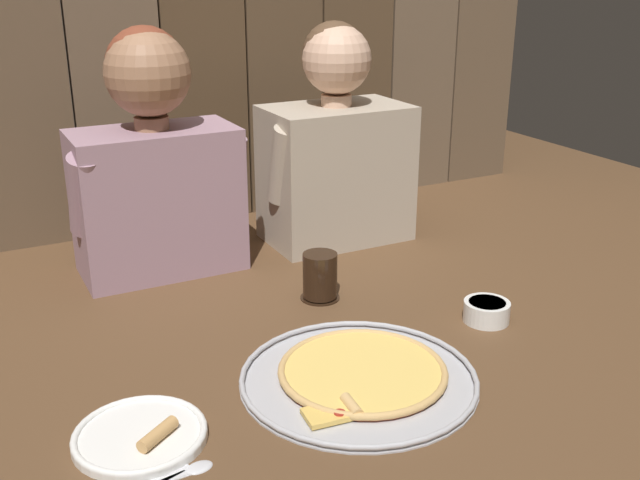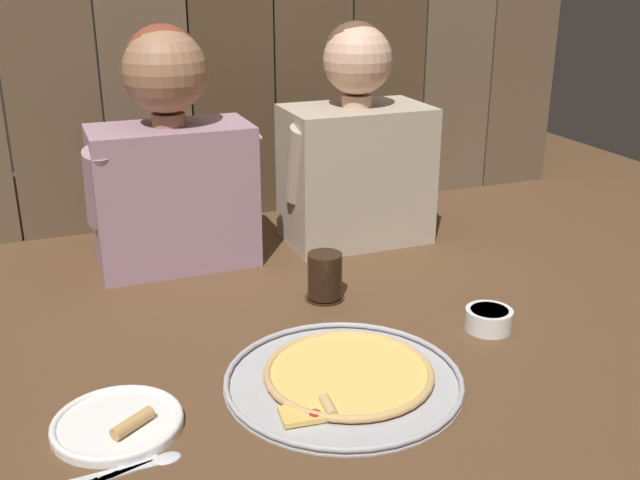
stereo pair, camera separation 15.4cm
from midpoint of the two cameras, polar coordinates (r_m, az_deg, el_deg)
name	(u,v)px [view 1 (the left image)]	position (r m, az deg, el deg)	size (l,w,h in m)	color
ground_plane	(353,335)	(1.54, -0.36, -7.36)	(3.20, 3.20, 0.00)	brown
pizza_tray	(360,375)	(1.38, -0.15, -10.36)	(0.44, 0.44, 0.03)	#B2B2B7
dinner_plate	(141,435)	(1.28, -17.01, -14.14)	(0.22, 0.22, 0.03)	white
drinking_glass	(320,277)	(1.68, -2.62, -2.86)	(0.09, 0.09, 0.11)	black
dipping_bowl	(487,310)	(1.61, 9.94, -5.36)	(0.10, 0.10, 0.04)	white
table_spoon	(186,471)	(1.20, -14.03, -16.87)	(0.14, 0.04, 0.01)	silver
diner_left	(155,161)	(1.83, -14.89, 5.83)	(0.42, 0.21, 0.59)	gray
diner_right	(336,147)	(2.00, -0.98, 7.07)	(0.41, 0.23, 0.58)	#B2A38E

